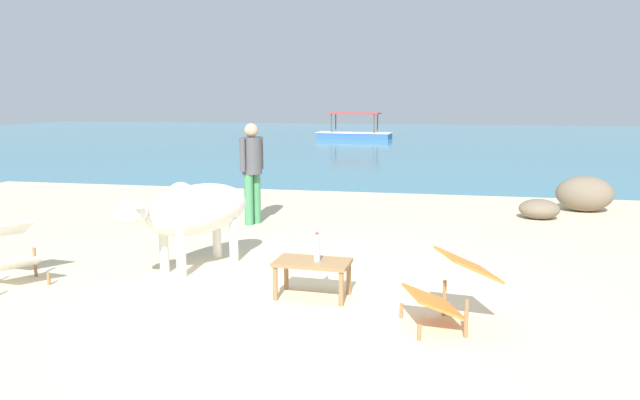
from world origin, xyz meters
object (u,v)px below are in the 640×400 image
Objects in this scene: cow at (195,211)px; deck_chair_near at (450,285)px; person_standing at (252,166)px; low_bench_table at (312,267)px; bottle at (317,250)px; boat_blue at (354,133)px; deck_chair_far at (10,249)px.

cow is 2.05× the size of deck_chair_near.
deck_chair_near is (2.93, -1.30, -0.32)m from cow.
low_bench_table is at bearing 141.62° from person_standing.
bottle is 0.08× the size of boat_blue.
bottle is at bearing -2.67° from low_bench_table.
boat_blue is (-1.09, 20.26, -0.70)m from person_standing.
person_standing is at bearing 120.49° from low_bench_table.
low_bench_table is 0.84× the size of deck_chair_far.
cow is 1.79m from low_bench_table.
cow is 3.22m from deck_chair_near.
person_standing is at bearing -80.15° from boat_blue.
bottle is at bearing 91.45° from cow.
boat_blue reaches higher than deck_chair_near.
cow is 1.81m from bottle.
person_standing reaches higher than low_bench_table.
boat_blue reaches higher than low_bench_table.
person_standing is at bearing 99.18° from deck_chair_far.
boat_blue is (0.60, 23.71, -0.13)m from deck_chair_far.
bottle is (0.05, -0.01, 0.18)m from low_bench_table.
low_bench_table is at bearing 38.05° from deck_chair_far.
bottle is 1.42m from deck_chair_near.
boat_blue reaches higher than bottle.
deck_chair_far is at bearing 88.53° from person_standing.
low_bench_table is at bearing 90.93° from cow.
deck_chair_far is 23.71m from boat_blue.
deck_chair_near is 0.97× the size of deck_chair_far.
deck_chair_near is at bearing 153.13° from person_standing.
boat_blue is at bearing -100.26° from deck_chair_near.
deck_chair_near is (1.36, -0.53, 0.06)m from low_bench_table.
bottle is 3.41m from deck_chair_far.
person_standing reaches higher than deck_chair_near.
boat_blue is (-2.81, 23.55, -0.26)m from bottle.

